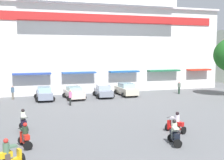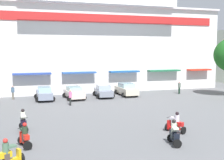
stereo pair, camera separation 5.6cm
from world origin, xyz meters
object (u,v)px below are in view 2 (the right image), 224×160
(pedestrian_4, at_px, (70,96))
(parked_car_2, at_px, (103,91))
(parked_car_0, at_px, (44,94))
(pedestrian_2, at_px, (13,92))
(scooter_rider_0, at_px, (8,155))
(scooter_rider_6, at_px, (25,137))
(parked_car_1, at_px, (74,93))
(scooter_rider_4, at_px, (23,122))
(pedestrian_3, at_px, (179,87))
(scooter_rider_1, at_px, (176,124))
(parked_car_3, at_px, (126,89))
(scooter_rider_3, at_px, (174,135))

(pedestrian_4, bearing_deg, parked_car_2, 41.25)
(parked_car_0, xyz_separation_m, pedestrian_2, (-3.45, 1.46, 0.16))
(scooter_rider_0, height_order, scooter_rider_6, scooter_rider_6)
(parked_car_1, height_order, scooter_rider_4, scooter_rider_4)
(pedestrian_2, distance_m, pedestrian_4, 8.06)
(scooter_rider_4, relative_size, scooter_rider_6, 1.05)
(scooter_rider_4, relative_size, pedestrian_3, 0.98)
(scooter_rider_4, distance_m, pedestrian_3, 23.74)
(parked_car_2, distance_m, scooter_rider_1, 16.74)
(scooter_rider_4, bearing_deg, parked_car_3, 45.83)
(parked_car_1, relative_size, scooter_rider_0, 2.67)
(parked_car_1, relative_size, parked_car_3, 0.95)
(scooter_rider_3, bearing_deg, scooter_rider_1, 57.96)
(scooter_rider_3, xyz_separation_m, pedestrian_3, (11.51, 18.67, 0.27))
(scooter_rider_3, xyz_separation_m, scooter_rider_6, (-8.69, 2.40, -0.01))
(scooter_rider_0, xyz_separation_m, pedestrian_3, (21.10, 19.12, 0.32))
(parked_car_0, relative_size, scooter_rider_6, 2.62)
(parked_car_1, xyz_separation_m, scooter_rider_4, (-6.17, -12.79, -0.08))
(parked_car_2, bearing_deg, parked_car_1, -176.54)
(scooter_rider_3, distance_m, scooter_rider_4, 10.61)
(parked_car_2, height_order, scooter_rider_0, parked_car_2)
(pedestrian_4, bearing_deg, scooter_rider_3, -76.13)
(scooter_rider_4, distance_m, pedestrian_4, 10.07)
(parked_car_1, bearing_deg, scooter_rider_4, -115.75)
(parked_car_0, distance_m, scooter_rider_0, 19.92)
(parked_car_0, bearing_deg, scooter_rider_3, -72.77)
(scooter_rider_1, bearing_deg, pedestrian_4, 112.60)
(parked_car_2, height_order, scooter_rider_6, scooter_rider_6)
(parked_car_1, height_order, parked_car_2, parked_car_2)
(scooter_rider_3, xyz_separation_m, scooter_rider_4, (-8.66, 6.14, 0.02))
(parked_car_2, bearing_deg, scooter_rider_4, -127.11)
(scooter_rider_0, distance_m, scooter_rider_4, 6.66)
(scooter_rider_3, height_order, pedestrian_2, pedestrian_2)
(scooter_rider_1, bearing_deg, parked_car_3, 80.61)
(scooter_rider_1, height_order, scooter_rider_6, scooter_rider_6)
(parked_car_0, bearing_deg, scooter_rider_4, -101.86)
(parked_car_1, height_order, pedestrian_3, pedestrian_3)
(scooter_rider_0, xyz_separation_m, scooter_rider_1, (11.11, 2.88, 0.01))
(parked_car_0, relative_size, scooter_rider_4, 2.49)
(parked_car_2, height_order, scooter_rider_4, scooter_rider_4)
(pedestrian_4, bearing_deg, parked_car_3, 30.01)
(pedestrian_2, height_order, pedestrian_3, pedestrian_2)
(scooter_rider_3, xyz_separation_m, pedestrian_2, (-9.38, 20.58, 0.29))
(parked_car_3, bearing_deg, pedestrian_3, -6.76)
(parked_car_3, xyz_separation_m, scooter_rider_4, (-13.00, -13.38, -0.14))
(scooter_rider_6, distance_m, pedestrian_4, 13.46)
(scooter_rider_4, bearing_deg, scooter_rider_3, -35.34)
(parked_car_3, height_order, pedestrian_3, pedestrian_3)
(scooter_rider_6, xyz_separation_m, pedestrian_4, (5.02, 12.49, 0.34))
(parked_car_3, distance_m, scooter_rider_3, 19.99)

